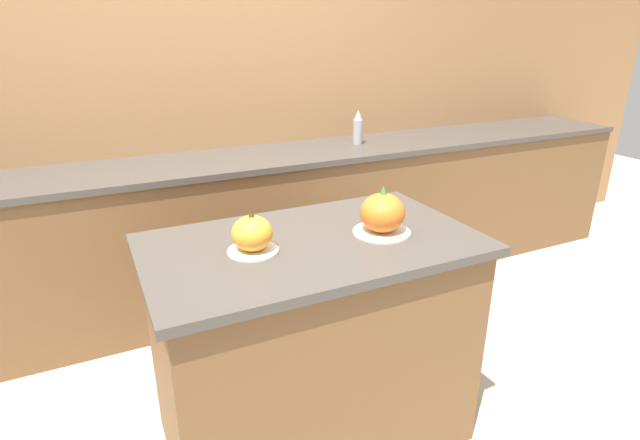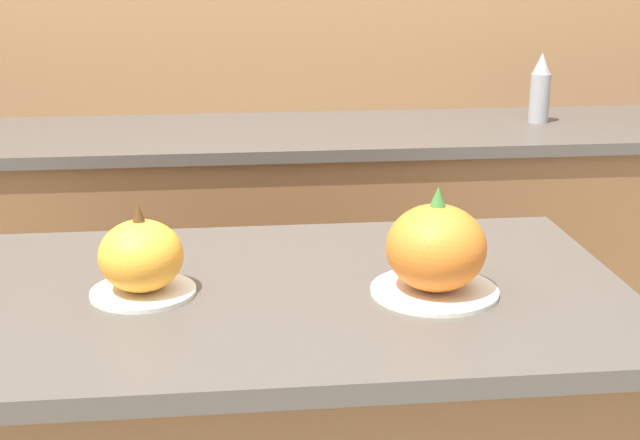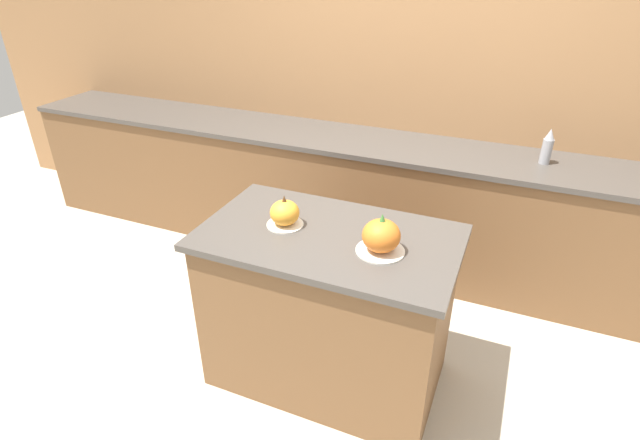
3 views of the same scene
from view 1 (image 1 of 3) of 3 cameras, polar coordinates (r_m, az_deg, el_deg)
name	(u,v)px [view 1 (image 1 of 3)]	position (r m, az deg, el deg)	size (l,w,h in m)	color
ground_plane	(314,431)	(2.36, -0.73, -22.92)	(12.00, 12.00, 0.00)	#BCB29E
wall_back	(205,97)	(3.22, -13.06, 13.52)	(8.00, 0.06, 2.50)	#9E7047
kitchen_island	(313,343)	(2.07, -0.79, -13.83)	(1.24, 0.73, 0.90)	brown
back_counter	(228,234)	(3.10, -10.48, -1.55)	(6.00, 0.60, 0.93)	brown
pumpkin_cake_left	(253,235)	(1.75, -7.69, -1.72)	(0.18, 0.18, 0.16)	silver
pumpkin_cake_right	(382,214)	(1.91, 7.14, 0.67)	(0.22, 0.22, 0.19)	silver
bottle_tall	(358,128)	(3.31, 4.36, 10.48)	(0.06, 0.06, 0.22)	#99999E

